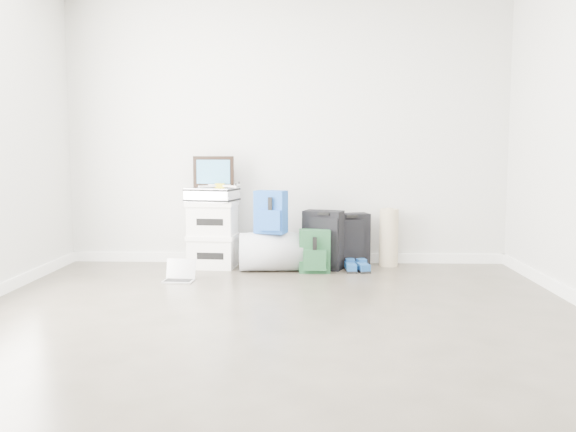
{
  "coord_description": "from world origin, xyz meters",
  "views": [
    {
      "loc": [
        0.22,
        -3.77,
        1.15
      ],
      "look_at": [
        0.03,
        1.9,
        0.55
      ],
      "focal_mm": 38.0,
      "sensor_mm": 36.0,
      "label": 1
    }
  ],
  "objects_px": {
    "duffel_bag": "(271,252)",
    "large_suitcase": "(323,240)",
    "briefcase": "(212,195)",
    "laptop": "(179,276)",
    "carry_on": "(351,240)",
    "boxes_stack": "(213,234)"
  },
  "relations": [
    {
      "from": "duffel_bag",
      "to": "carry_on",
      "type": "height_order",
      "value": "carry_on"
    },
    {
      "from": "boxes_stack",
      "to": "large_suitcase",
      "type": "xyz_separation_m",
      "value": [
        1.1,
        -0.06,
        -0.04
      ]
    },
    {
      "from": "duffel_bag",
      "to": "carry_on",
      "type": "xyz_separation_m",
      "value": [
        0.79,
        0.28,
        0.08
      ]
    },
    {
      "from": "boxes_stack",
      "to": "duffel_bag",
      "type": "relative_size",
      "value": 1.1
    },
    {
      "from": "duffel_bag",
      "to": "large_suitcase",
      "type": "xyz_separation_m",
      "value": [
        0.51,
        0.1,
        0.1
      ]
    },
    {
      "from": "laptop",
      "to": "briefcase",
      "type": "bearing_deg",
      "value": 77.72
    },
    {
      "from": "duffel_bag",
      "to": "large_suitcase",
      "type": "distance_m",
      "value": 0.53
    },
    {
      "from": "large_suitcase",
      "to": "carry_on",
      "type": "distance_m",
      "value": 0.34
    },
    {
      "from": "large_suitcase",
      "to": "carry_on",
      "type": "xyz_separation_m",
      "value": [
        0.29,
        0.18,
        -0.02
      ]
    },
    {
      "from": "carry_on",
      "to": "laptop",
      "type": "height_order",
      "value": "carry_on"
    },
    {
      "from": "briefcase",
      "to": "carry_on",
      "type": "relative_size",
      "value": 0.86
    },
    {
      "from": "duffel_bag",
      "to": "boxes_stack",
      "type": "bearing_deg",
      "value": 160.78
    },
    {
      "from": "duffel_bag",
      "to": "carry_on",
      "type": "bearing_deg",
      "value": 15.38
    },
    {
      "from": "briefcase",
      "to": "laptop",
      "type": "relative_size",
      "value": 1.63
    },
    {
      "from": "duffel_bag",
      "to": "large_suitcase",
      "type": "bearing_deg",
      "value": 7.23
    },
    {
      "from": "briefcase",
      "to": "duffel_bag",
      "type": "xyz_separation_m",
      "value": [
        0.59,
        -0.16,
        -0.54
      ]
    },
    {
      "from": "boxes_stack",
      "to": "large_suitcase",
      "type": "bearing_deg",
      "value": 2.25
    },
    {
      "from": "boxes_stack",
      "to": "carry_on",
      "type": "bearing_deg",
      "value": 10.29
    },
    {
      "from": "briefcase",
      "to": "laptop",
      "type": "bearing_deg",
      "value": -92.79
    },
    {
      "from": "carry_on",
      "to": "duffel_bag",
      "type": "bearing_deg",
      "value": -176.72
    },
    {
      "from": "duffel_bag",
      "to": "laptop",
      "type": "xyz_separation_m",
      "value": [
        -0.79,
        -0.49,
        -0.14
      ]
    },
    {
      "from": "duffel_bag",
      "to": "carry_on",
      "type": "distance_m",
      "value": 0.85
    }
  ]
}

